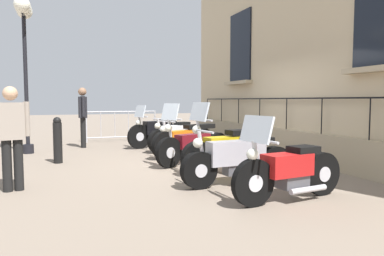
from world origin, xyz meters
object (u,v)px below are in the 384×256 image
Objects in this scene: motorcycle_orange at (184,140)px; motorcycle_yellow at (225,150)px; lamppost at (24,31)px; bollard at (58,140)px; motorcycle_maroon at (194,144)px; motorcycle_red at (288,171)px; crowd_barrier at (122,125)px; pedestrian_walking at (83,113)px; motorcycle_white at (176,136)px; motorcycle_black at (159,131)px; pedestrian_standing at (12,133)px; motorcycle_silver at (239,160)px.

motorcycle_orange is 2.21m from motorcycle_yellow.
lamppost reaches higher than bollard.
motorcycle_maroon is 0.51× the size of lamppost.
motorcycle_red reaches higher than crowd_barrier.
pedestrian_walking is at bearing 43.35° from crowd_barrier.
crowd_barrier is (1.03, -2.88, 0.16)m from motorcycle_white.
motorcycle_yellow is 0.81× the size of crowd_barrier.
motorcycle_white is at bearing 104.27° from motorcycle_black.
pedestrian_standing is at bearing 75.23° from pedestrian_walking.
pedestrian_standing reaches higher than crowd_barrier.
motorcycle_white is 3.07m from crowd_barrier.
motorcycle_orange is 4.36m from pedestrian_standing.
motorcycle_maroon is at bearing 120.02° from pedestrian_walking.
motorcycle_red is 1.84× the size of bollard.
motorcycle_orange is at bearing -89.11° from motorcycle_red.
bollard is (2.86, -3.21, 0.11)m from motorcycle_silver.
motorcycle_orange is 0.99× the size of motorcycle_red.
motorcycle_black is 5.15m from motorcycle_silver.
motorcycle_silver is 0.88× the size of crowd_barrier.
pedestrian_standing reaches higher than motorcycle_orange.
pedestrian_walking is (2.38, -1.61, 0.61)m from motorcycle_white.
motorcycle_yellow is 2.10m from motorcycle_red.
motorcycle_silver is (0.21, 0.96, -0.03)m from motorcycle_yellow.
pedestrian_walking is (2.29, -2.66, 0.61)m from motorcycle_orange.
crowd_barrier is 1.34× the size of pedestrian_walking.
bollard is (3.08, 1.00, 0.12)m from motorcycle_white.
motorcycle_maroon is (-0.01, 3.05, -0.04)m from motorcycle_black.
motorcycle_maroon is 1.04× the size of motorcycle_yellow.
motorcycle_yellow is 6.25m from lamppost.
crowd_barrier is 4.39m from bollard.
motorcycle_red is 1.17× the size of pedestrian_standing.
motorcycle_yellow is at bearing 143.69° from bollard.
motorcycle_silver is at bearing 87.12° from motorcycle_white.
motorcycle_red is 8.30m from crowd_barrier.
motorcycle_yellow is at bearing 133.04° from lamppost.
motorcycle_yellow is 1.87× the size of bollard.
motorcycle_yellow is at bearing -90.61° from motorcycle_red.
pedestrian_walking is (2.17, -5.82, 0.61)m from motorcycle_silver.
pedestrian_walking is (1.35, 1.27, 0.45)m from crowd_barrier.
motorcycle_white is 4.22m from motorcycle_silver.
motorcycle_red is at bearing 152.37° from pedestrian_standing.
motorcycle_red is at bearing 89.39° from motorcycle_yellow.
lamppost reaches higher than motorcycle_orange.
motorcycle_black is at bearing -89.69° from motorcycle_silver.
pedestrian_standing is (3.71, 3.43, 0.51)m from motorcycle_white.
motorcycle_black is 1.13× the size of motorcycle_white.
pedestrian_standing is 0.91× the size of pedestrian_walking.
crowd_barrier is (0.82, -7.09, 0.15)m from motorcycle_silver.
motorcycle_maroon is 3.05m from bollard.
motorcycle_orange is (0.10, 1.04, 0.00)m from motorcycle_white.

